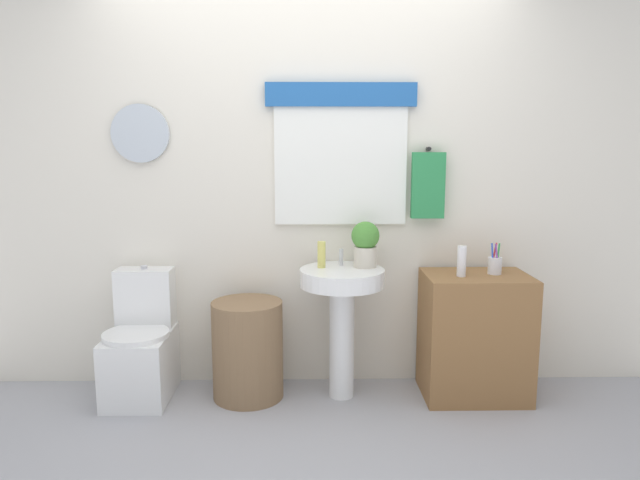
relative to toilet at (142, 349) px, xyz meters
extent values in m
plane|color=#A3A3A8|center=(0.99, -0.89, -0.29)|extent=(8.00, 8.00, 0.00)
cube|color=silver|center=(0.99, 0.26, 1.01)|extent=(4.40, 0.10, 2.60)
cube|color=white|center=(1.20, 0.20, 1.09)|extent=(0.80, 0.03, 0.72)
cube|color=#235BA3|center=(1.20, 0.18, 1.51)|extent=(0.90, 0.04, 0.14)
cylinder|color=silver|center=(0.00, 0.19, 1.28)|extent=(0.35, 0.03, 0.35)
cylinder|color=black|center=(1.74, 0.18, 1.19)|extent=(0.02, 0.06, 0.02)
cube|color=#2D894C|center=(1.74, 0.16, 0.97)|extent=(0.20, 0.05, 0.40)
cube|color=white|center=(0.00, -0.04, -0.09)|extent=(0.36, 0.50, 0.40)
cylinder|color=white|center=(0.00, -0.10, 0.12)|extent=(0.38, 0.38, 0.03)
cube|color=white|center=(0.00, 0.13, 0.28)|extent=(0.34, 0.18, 0.36)
cylinder|color=silver|center=(0.00, 0.13, 0.47)|extent=(0.04, 0.04, 0.02)
cylinder|color=#846647|center=(0.64, -0.04, 0.00)|extent=(0.42, 0.42, 0.59)
cylinder|color=white|center=(1.20, -0.04, 0.05)|extent=(0.15, 0.15, 0.68)
cylinder|color=white|center=(1.20, -0.04, 0.44)|extent=(0.50, 0.50, 0.10)
cylinder|color=silver|center=(1.20, 0.08, 0.54)|extent=(0.03, 0.03, 0.10)
cube|color=olive|center=(2.00, -0.04, 0.08)|extent=(0.61, 0.44, 0.75)
cylinder|color=#DBD166|center=(1.08, 0.01, 0.57)|extent=(0.05, 0.05, 0.16)
cylinder|color=beige|center=(1.34, 0.02, 0.55)|extent=(0.14, 0.14, 0.12)
sphere|color=#4C8E38|center=(1.34, 0.02, 0.68)|extent=(0.17, 0.17, 0.17)
cylinder|color=white|center=(1.89, -0.08, 0.54)|extent=(0.05, 0.05, 0.18)
cylinder|color=silver|center=(2.11, -0.02, 0.50)|extent=(0.08, 0.08, 0.10)
cylinder|color=green|center=(2.13, -0.01, 0.55)|extent=(0.02, 0.03, 0.18)
cylinder|color=red|center=(2.11, 0.00, 0.55)|extent=(0.04, 0.02, 0.18)
cylinder|color=blue|center=(2.09, -0.02, 0.55)|extent=(0.02, 0.03, 0.18)
cylinder|color=purple|center=(2.12, -0.03, 0.55)|extent=(0.04, 0.02, 0.18)
camera|label=1|loc=(1.01, -3.34, 1.20)|focal=32.37mm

